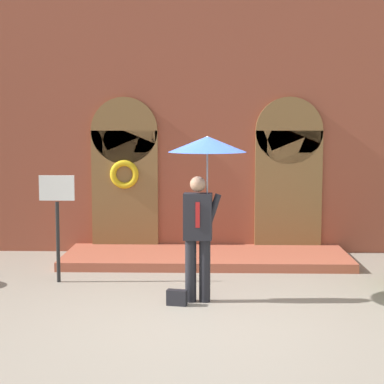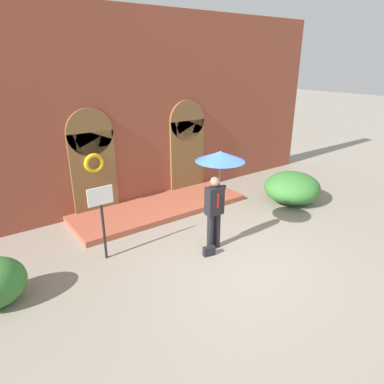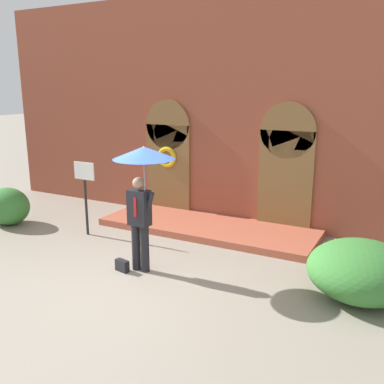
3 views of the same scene
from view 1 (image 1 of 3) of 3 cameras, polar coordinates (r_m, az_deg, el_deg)
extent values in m
plane|color=gray|center=(8.93, 1.19, -10.40)|extent=(80.00, 80.00, 0.00)
cube|color=brown|center=(12.76, 1.31, 7.29)|extent=(14.00, 0.50, 5.60)
cube|color=brown|center=(12.65, -5.98, 0.01)|extent=(1.30, 0.08, 2.40)
cylinder|color=brown|center=(12.58, -6.04, 5.46)|extent=(1.30, 0.08, 1.30)
cube|color=brown|center=(12.64, 8.56, -0.03)|extent=(1.30, 0.08, 2.40)
cylinder|color=brown|center=(12.57, 8.65, 5.42)|extent=(1.30, 0.08, 1.30)
torus|color=gold|center=(12.55, -6.04, 1.57)|extent=(0.56, 0.12, 0.56)
cube|color=#AA523A|center=(11.87, 1.26, -5.84)|extent=(5.20, 1.80, 0.16)
cylinder|color=black|center=(9.20, -0.11, -7.00)|extent=(0.16, 0.16, 0.90)
cylinder|color=black|center=(9.20, 1.14, -7.01)|extent=(0.16, 0.16, 0.90)
cube|color=black|center=(9.05, 0.52, -2.19)|extent=(0.41, 0.26, 0.66)
cube|color=#A51919|center=(8.92, 0.50, -2.06)|extent=(0.06, 0.01, 0.36)
sphere|color=#A87A5B|center=(9.00, 0.52, 0.71)|extent=(0.22, 0.22, 0.22)
cylinder|color=black|center=(9.04, 1.91, -1.57)|extent=(0.22, 0.09, 0.46)
cylinder|color=gray|center=(9.00, 1.36, 0.45)|extent=(0.02, 0.02, 0.98)
cone|color=#284CB7|center=(8.96, 1.37, 4.27)|extent=(1.10, 1.10, 0.22)
cone|color=white|center=(8.96, 1.37, 4.37)|extent=(0.61, 0.61, 0.20)
cube|color=black|center=(9.10, -1.36, -9.36)|extent=(0.30, 0.17, 0.22)
cylinder|color=black|center=(10.49, -11.83, -4.38)|extent=(0.06, 0.06, 1.30)
cube|color=white|center=(10.37, -11.93, 0.35)|extent=(0.56, 0.03, 0.40)
camera|label=2|loc=(6.11, -54.25, 19.75)|focal=32.00mm
camera|label=3|loc=(5.12, 59.08, 12.75)|focal=40.00mm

